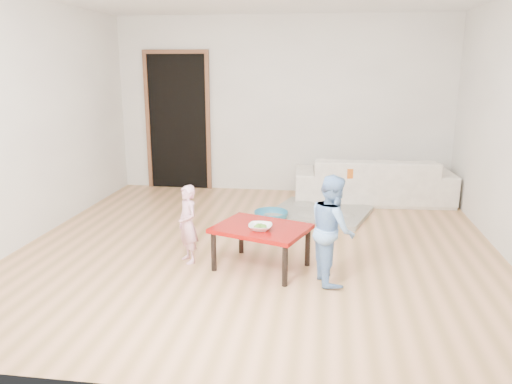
% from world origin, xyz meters
% --- Properties ---
extents(floor, '(5.00, 5.00, 0.01)m').
position_xyz_m(floor, '(0.00, 0.00, 0.00)').
color(floor, '#A67A47').
rests_on(floor, ground).
extents(back_wall, '(5.00, 0.02, 2.60)m').
position_xyz_m(back_wall, '(0.00, 2.50, 1.30)').
color(back_wall, white).
rests_on(back_wall, floor).
extents(left_wall, '(0.02, 5.00, 2.60)m').
position_xyz_m(left_wall, '(-2.50, 0.00, 1.30)').
color(left_wall, white).
rests_on(left_wall, floor).
extents(doorway, '(1.02, 0.08, 2.11)m').
position_xyz_m(doorway, '(-1.60, 2.48, 1.02)').
color(doorway, brown).
rests_on(doorway, back_wall).
extents(sofa, '(2.22, 0.98, 0.64)m').
position_xyz_m(sofa, '(1.34, 2.05, 0.32)').
color(sofa, white).
rests_on(sofa, floor).
extents(cushion, '(0.61, 0.57, 0.13)m').
position_xyz_m(cushion, '(1.13, 1.87, 0.48)').
color(cushion, orange).
rests_on(cushion, sofa).
extents(red_table, '(0.99, 0.87, 0.42)m').
position_xyz_m(red_table, '(0.11, -0.58, 0.21)').
color(red_table, maroon).
rests_on(red_table, floor).
extents(bowl, '(0.22, 0.22, 0.05)m').
position_xyz_m(bowl, '(0.11, -0.68, 0.44)').
color(bowl, white).
rests_on(bowl, red_table).
extents(broccoli, '(0.12, 0.12, 0.06)m').
position_xyz_m(broccoli, '(0.11, -0.68, 0.44)').
color(broccoli, '#2D5919').
rests_on(broccoli, red_table).
extents(child_pink, '(0.32, 0.33, 0.77)m').
position_xyz_m(child_pink, '(-0.62, -0.52, 0.39)').
color(child_pink, '#D56188').
rests_on(child_pink, floor).
extents(child_blue, '(0.48, 0.55, 0.97)m').
position_xyz_m(child_blue, '(0.76, -0.78, 0.49)').
color(child_blue, '#6190E2').
rests_on(child_blue, floor).
extents(basin, '(0.42, 0.42, 0.13)m').
position_xyz_m(basin, '(0.03, 0.88, 0.07)').
color(basin, teal).
rests_on(basin, floor).
extents(blanket, '(1.41, 1.28, 0.06)m').
position_xyz_m(blanket, '(0.63, 1.27, 0.03)').
color(blanket, '#9E9C8C').
rests_on(blanket, floor).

